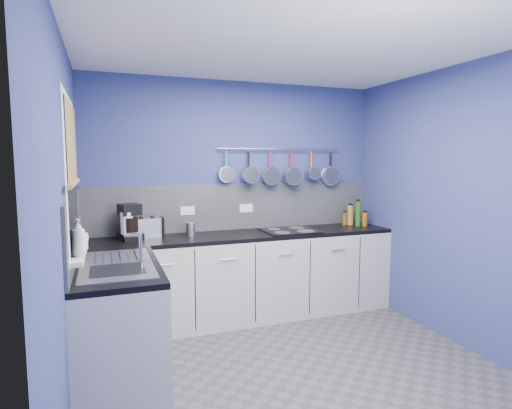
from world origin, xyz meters
TOP-DOWN VIEW (x-y plane):
  - floor at (0.00, 0.00)m, footprint 3.20×3.00m
  - ceiling at (0.00, 0.00)m, footprint 3.20×3.00m
  - wall_back at (0.00, 1.51)m, footprint 3.20×0.02m
  - wall_front at (0.00, -1.51)m, footprint 3.20×0.02m
  - wall_left at (-1.61, 0.00)m, footprint 0.02×3.00m
  - wall_right at (1.61, 0.00)m, footprint 0.02×3.00m
  - backsplash_back at (0.00, 1.49)m, footprint 3.20×0.02m
  - backsplash_left at (-1.59, 0.60)m, footprint 0.02×1.80m
  - cabinet_run_back at (0.00, 1.20)m, footprint 3.20×0.60m
  - worktop_back at (0.00, 1.20)m, footprint 3.20×0.60m
  - cabinet_run_left at (-1.30, 0.30)m, footprint 0.60×1.20m
  - worktop_left at (-1.30, 0.30)m, footprint 0.60×1.20m
  - window_frame at (-1.58, 0.30)m, footprint 0.01×1.00m
  - window_glass at (-1.57, 0.30)m, footprint 0.01×0.90m
  - bamboo_blind at (-1.56, 0.30)m, footprint 0.01×0.90m
  - window_sill at (-1.55, 0.30)m, footprint 0.10×0.98m
  - sink_unit at (-1.30, 0.30)m, footprint 0.50×0.95m
  - mixer_tap at (-1.14, 0.12)m, footprint 0.12×0.08m
  - socket_left at (-0.55, 1.48)m, footprint 0.15×0.01m
  - socket_right at (0.10, 1.48)m, footprint 0.15×0.01m
  - pot_rail at (0.50, 1.45)m, footprint 1.45×0.02m
  - soap_bottle_a at (-1.53, -0.01)m, footprint 0.11×0.12m
  - soap_bottle_b at (-1.53, 0.18)m, footprint 0.09×0.09m
  - paper_towel at (-1.17, 1.24)m, footprint 0.12×0.12m
  - coffee_maker at (-1.14, 1.27)m, footprint 0.25×0.26m
  - toaster at (-0.98, 1.34)m, footprint 0.32×0.21m
  - canister at (-0.56, 1.26)m, footprint 0.10×0.10m
  - hob at (0.49, 1.17)m, footprint 0.56×0.49m
  - pan_0 at (-0.13, 1.44)m, footprint 0.17×0.05m
  - pan_1 at (0.12, 1.44)m, footprint 0.18×0.13m
  - pan_2 at (0.37, 1.44)m, footprint 0.21×0.08m
  - pan_3 at (0.63, 1.44)m, footprint 0.21×0.11m
  - pan_4 at (0.88, 1.44)m, footprint 0.15×0.12m
  - pan_5 at (1.14, 1.44)m, footprint 0.23×0.06m
  - condiment_0 at (1.44, 1.32)m, footprint 0.07×0.07m
  - condiment_1 at (1.34, 1.32)m, footprint 0.07×0.07m
  - condiment_2 at (1.28, 1.34)m, footprint 0.05×0.05m
  - condiment_3 at (1.46, 1.21)m, footprint 0.06×0.06m
  - condiment_4 at (1.37, 1.21)m, footprint 0.06×0.06m

SIDE VIEW (x-z plane):
  - floor at x=0.00m, z-range -0.02..0.00m
  - cabinet_run_back at x=0.00m, z-range 0.00..0.86m
  - cabinet_run_left at x=-1.30m, z-range 0.00..0.86m
  - worktop_back at x=0.00m, z-range 0.86..0.90m
  - worktop_left at x=-1.30m, z-range 0.86..0.90m
  - sink_unit at x=-1.30m, z-range 0.90..0.91m
  - hob at x=0.49m, z-range 0.90..0.91m
  - canister at x=-0.56m, z-range 0.90..1.04m
  - condiment_2 at x=1.28m, z-range 0.90..1.04m
  - condiment_3 at x=1.46m, z-range 0.90..1.06m
  - condiment_0 at x=1.44m, z-range 0.90..1.09m
  - toaster at x=-0.98m, z-range 0.90..1.09m
  - condiment_1 at x=1.34m, z-range 0.90..1.13m
  - mixer_tap at x=-1.14m, z-range 0.90..1.16m
  - paper_towel at x=-1.17m, z-range 0.90..1.17m
  - window_sill at x=-1.55m, z-range 1.02..1.05m
  - condiment_4 at x=1.37m, z-range 0.90..1.19m
  - coffee_maker at x=-1.14m, z-range 0.90..1.24m
  - socket_left at x=-0.55m, z-range 1.09..1.18m
  - socket_right at x=0.10m, z-range 1.09..1.18m
  - soap_bottle_b at x=-1.53m, z-range 1.05..1.22m
  - backsplash_back at x=0.00m, z-range 0.90..1.40m
  - backsplash_left at x=-1.59m, z-range 0.90..1.40m
  - soap_bottle_a at x=-1.53m, z-range 1.05..1.29m
  - wall_back at x=0.00m, z-range 0.00..2.50m
  - wall_front at x=0.00m, z-range 0.00..2.50m
  - wall_left at x=-1.61m, z-range 0.00..2.50m
  - wall_right at x=1.61m, z-range 0.00..2.50m
  - window_glass at x=-1.57m, z-range 1.05..2.05m
  - window_frame at x=-1.58m, z-range 1.00..2.10m
  - pan_5 at x=1.14m, z-range 1.36..1.78m
  - pan_3 at x=0.63m, z-range 1.38..1.78m
  - pan_2 at x=0.37m, z-range 1.38..1.78m
  - pan_1 at x=0.12m, z-range 1.41..1.78m
  - pan_0 at x=-0.13m, z-range 1.42..1.78m
  - pan_4 at x=0.88m, z-range 1.44..1.78m
  - bamboo_blind at x=-1.56m, z-range 1.50..2.05m
  - pot_rail at x=0.50m, z-range 1.77..1.79m
  - ceiling at x=0.00m, z-range 2.50..2.52m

